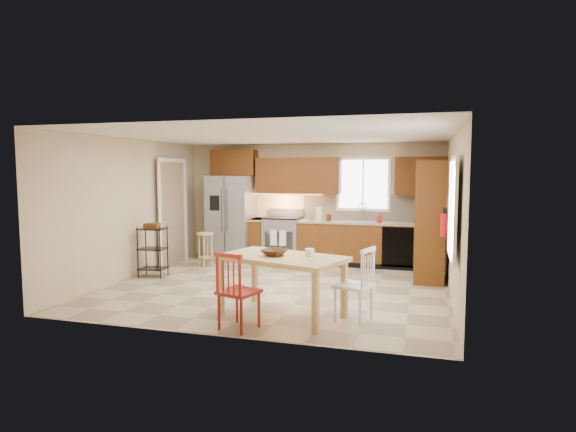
# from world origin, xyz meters

# --- Properties ---
(floor) EXTENTS (5.50, 5.50, 0.00)m
(floor) POSITION_xyz_m (0.00, 0.00, 0.00)
(floor) COLOR tan
(floor) RESTS_ON ground
(ceiling) EXTENTS (5.50, 5.00, 0.02)m
(ceiling) POSITION_xyz_m (0.00, 0.00, 2.50)
(ceiling) COLOR silver
(ceiling) RESTS_ON ground
(wall_back) EXTENTS (5.50, 0.02, 2.50)m
(wall_back) POSITION_xyz_m (0.00, 2.50, 1.25)
(wall_back) COLOR #CCB793
(wall_back) RESTS_ON ground
(wall_front) EXTENTS (5.50, 0.02, 2.50)m
(wall_front) POSITION_xyz_m (0.00, -2.50, 1.25)
(wall_front) COLOR #CCB793
(wall_front) RESTS_ON ground
(wall_left) EXTENTS (0.02, 5.00, 2.50)m
(wall_left) POSITION_xyz_m (-2.75, 0.00, 1.25)
(wall_left) COLOR #CCB793
(wall_left) RESTS_ON ground
(wall_right) EXTENTS (0.02, 5.00, 2.50)m
(wall_right) POSITION_xyz_m (2.75, 0.00, 1.25)
(wall_right) COLOR #CCB793
(wall_right) RESTS_ON ground
(refrigerator) EXTENTS (0.92, 0.75, 1.82)m
(refrigerator) POSITION_xyz_m (-1.70, 2.12, 0.91)
(refrigerator) COLOR gray
(refrigerator) RESTS_ON floor
(range_stove) EXTENTS (0.76, 0.63, 0.92)m
(range_stove) POSITION_xyz_m (-0.55, 2.19, 0.46)
(range_stove) COLOR gray
(range_stove) RESTS_ON floor
(base_cabinet_narrow) EXTENTS (0.30, 0.60, 0.90)m
(base_cabinet_narrow) POSITION_xyz_m (-1.10, 2.20, 0.45)
(base_cabinet_narrow) COLOR brown
(base_cabinet_narrow) RESTS_ON floor
(base_cabinet_run) EXTENTS (2.92, 0.60, 0.90)m
(base_cabinet_run) POSITION_xyz_m (1.29, 2.20, 0.45)
(base_cabinet_run) COLOR brown
(base_cabinet_run) RESTS_ON floor
(dishwasher) EXTENTS (0.60, 0.02, 0.78)m
(dishwasher) POSITION_xyz_m (1.85, 1.91, 0.45)
(dishwasher) COLOR black
(dishwasher) RESTS_ON floor
(backsplash) EXTENTS (2.92, 0.03, 0.55)m
(backsplash) POSITION_xyz_m (1.29, 2.48, 1.18)
(backsplash) COLOR beige
(backsplash) RESTS_ON wall_back
(upper_over_fridge) EXTENTS (1.00, 0.35, 0.55)m
(upper_over_fridge) POSITION_xyz_m (-1.70, 2.33, 2.10)
(upper_over_fridge) COLOR #53280D
(upper_over_fridge) RESTS_ON wall_back
(upper_left_block) EXTENTS (1.80, 0.35, 0.75)m
(upper_left_block) POSITION_xyz_m (-0.25, 2.33, 1.83)
(upper_left_block) COLOR #53280D
(upper_left_block) RESTS_ON wall_back
(upper_right_block) EXTENTS (1.00, 0.35, 0.75)m
(upper_right_block) POSITION_xyz_m (2.25, 2.33, 1.83)
(upper_right_block) COLOR #53280D
(upper_right_block) RESTS_ON wall_back
(window_back) EXTENTS (1.12, 0.04, 1.12)m
(window_back) POSITION_xyz_m (1.10, 2.48, 1.65)
(window_back) COLOR white
(window_back) RESTS_ON wall_back
(sink) EXTENTS (0.62, 0.46, 0.16)m
(sink) POSITION_xyz_m (1.10, 2.20, 0.86)
(sink) COLOR gray
(sink) RESTS_ON base_cabinet_run
(undercab_glow) EXTENTS (1.60, 0.30, 0.01)m
(undercab_glow) POSITION_xyz_m (-0.55, 2.30, 1.43)
(undercab_glow) COLOR #FFBF66
(undercab_glow) RESTS_ON wall_back
(soap_bottle) EXTENTS (0.09, 0.09, 0.19)m
(soap_bottle) POSITION_xyz_m (1.48, 2.10, 1.00)
(soap_bottle) COLOR red
(soap_bottle) RESTS_ON base_cabinet_run
(paper_towel) EXTENTS (0.12, 0.12, 0.28)m
(paper_towel) POSITION_xyz_m (0.25, 2.15, 1.04)
(paper_towel) COLOR white
(paper_towel) RESTS_ON base_cabinet_run
(canister_steel) EXTENTS (0.11, 0.11, 0.18)m
(canister_steel) POSITION_xyz_m (0.05, 2.15, 0.99)
(canister_steel) COLOR gray
(canister_steel) RESTS_ON base_cabinet_run
(canister_wood) EXTENTS (0.10, 0.10, 0.14)m
(canister_wood) POSITION_xyz_m (0.45, 2.12, 0.97)
(canister_wood) COLOR #4A2513
(canister_wood) RESTS_ON base_cabinet_run
(pantry) EXTENTS (0.50, 0.95, 2.10)m
(pantry) POSITION_xyz_m (2.43, 1.20, 1.05)
(pantry) COLOR brown
(pantry) RESTS_ON floor
(fire_extinguisher) EXTENTS (0.12, 0.12, 0.36)m
(fire_extinguisher) POSITION_xyz_m (2.63, 0.15, 1.10)
(fire_extinguisher) COLOR red
(fire_extinguisher) RESTS_ON wall_right
(window_right) EXTENTS (0.04, 1.02, 1.32)m
(window_right) POSITION_xyz_m (2.68, -1.15, 1.45)
(window_right) COLOR white
(window_right) RESTS_ON wall_right
(doorway) EXTENTS (0.04, 0.95, 2.10)m
(doorway) POSITION_xyz_m (-2.67, 1.30, 1.05)
(doorway) COLOR #8C7A59
(doorway) RESTS_ON wall_left
(dining_table) EXTENTS (1.83, 1.36, 0.79)m
(dining_table) POSITION_xyz_m (0.53, -1.53, 0.40)
(dining_table) COLOR tan
(dining_table) RESTS_ON floor
(chair_red) EXTENTS (0.56, 0.56, 0.96)m
(chair_red) POSITION_xyz_m (0.18, -2.18, 0.48)
(chair_red) COLOR maroon
(chair_red) RESTS_ON floor
(chair_white) EXTENTS (0.56, 0.56, 0.96)m
(chair_white) POSITION_xyz_m (1.48, -1.48, 0.48)
(chair_white) COLOR white
(chair_white) RESTS_ON floor
(table_bowl) EXTENTS (0.41, 0.41, 0.08)m
(table_bowl) POSITION_xyz_m (0.43, -1.53, 0.80)
(table_bowl) COLOR #4A2513
(table_bowl) RESTS_ON dining_table
(table_jar) EXTENTS (0.16, 0.16, 0.14)m
(table_jar) POSITION_xyz_m (0.89, -1.42, 0.83)
(table_jar) COLOR white
(table_jar) RESTS_ON dining_table
(bar_stool) EXTENTS (0.34, 0.34, 0.69)m
(bar_stool) POSITION_xyz_m (-1.89, 1.21, 0.34)
(bar_stool) COLOR tan
(bar_stool) RESTS_ON floor
(utility_cart) EXTENTS (0.50, 0.41, 0.93)m
(utility_cart) POSITION_xyz_m (-2.40, 0.10, 0.47)
(utility_cart) COLOR black
(utility_cart) RESTS_ON floor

